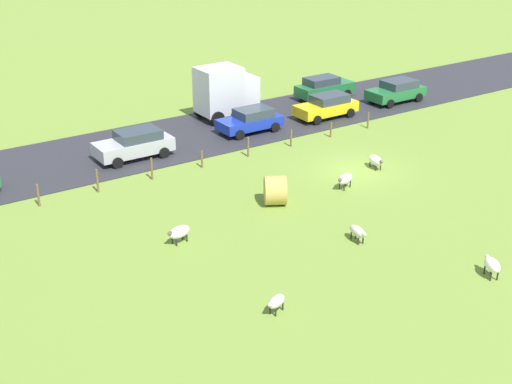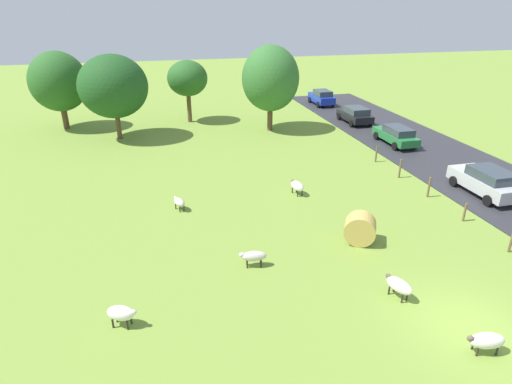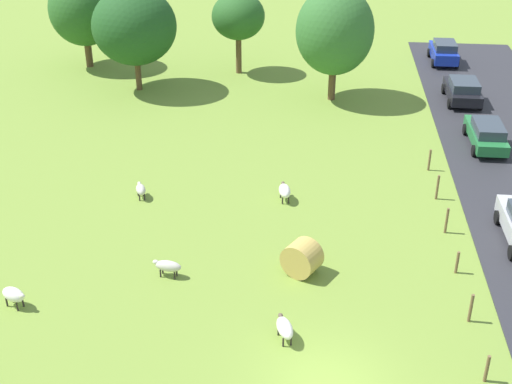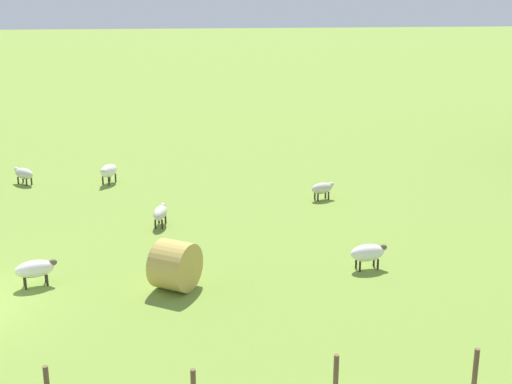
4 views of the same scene
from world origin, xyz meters
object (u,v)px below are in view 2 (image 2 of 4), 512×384
at_px(sheep_6, 486,341).
at_px(tree_3, 58,82).
at_px(car_0, 355,115).
at_px(car_3, 487,181).
at_px(car_5, 322,97).
at_px(hay_bale_0, 360,229).
at_px(sheep_4, 399,285).
at_px(tree_0, 113,87).
at_px(car_7, 396,135).
at_px(sheep_3, 253,256).
at_px(tree_1, 270,79).
at_px(tree_2, 187,79).
at_px(sheep_5, 179,202).
at_px(sheep_0, 297,186).
at_px(sheep_1, 121,313).

height_order(sheep_6, tree_3, tree_3).
distance_m(car_0, car_3, 17.15).
bearing_deg(car_5, car_0, -89.16).
bearing_deg(car_5, hay_bale_0, -108.68).
height_order(sheep_4, sheep_6, sheep_4).
xyz_separation_m(tree_0, car_7, (21.86, -7.34, -3.55)).
distance_m(tree_3, car_0, 27.20).
distance_m(sheep_3, car_5, 32.85).
height_order(tree_0, car_3, tree_0).
xyz_separation_m(tree_0, car_3, (21.80, -17.53, -3.47)).
bearing_deg(tree_0, tree_3, 137.34).
relative_size(sheep_3, sheep_4, 0.96).
relative_size(sheep_4, tree_1, 0.18).
height_order(sheep_3, tree_2, tree_2).
relative_size(sheep_4, car_3, 0.29).
distance_m(tree_2, car_7, 19.52).
distance_m(sheep_3, car_3, 15.84).
relative_size(tree_2, car_3, 1.28).
distance_m(hay_bale_0, tree_3, 30.50).
bearing_deg(tree_0, hay_bale_0, -60.07).
distance_m(sheep_6, tree_1, 27.98).
bearing_deg(sheep_4, car_0, 67.48).
distance_m(car_3, car_7, 10.19).
distance_m(sheep_5, car_7, 19.66).
distance_m(hay_bale_0, tree_2, 25.67).
xyz_separation_m(sheep_0, tree_3, (-15.74, 19.14, 3.70)).
distance_m(sheep_5, tree_3, 21.70).
xyz_separation_m(sheep_1, car_7, (20.88, 16.67, 0.27)).
bearing_deg(car_0, sheep_5, -140.67).
distance_m(tree_0, car_5, 23.14).
xyz_separation_m(sheep_5, sheep_6, (8.92, -13.23, 0.02)).
height_order(tree_1, car_5, tree_1).
bearing_deg(sheep_5, tree_2, 82.17).
bearing_deg(car_0, tree_1, -178.62).
height_order(sheep_4, car_5, car_5).
xyz_separation_m(sheep_5, hay_bale_0, (8.15, -5.68, 0.27)).
relative_size(tree_0, car_0, 1.66).
height_order(tree_2, tree_3, tree_3).
height_order(car_5, car_7, car_5).
xyz_separation_m(sheep_5, tree_3, (-8.66, 19.54, 3.77)).
distance_m(sheep_3, tree_1, 22.30).
distance_m(sheep_5, tree_2, 19.69).
relative_size(sheep_1, car_5, 0.30).
xyz_separation_m(sheep_4, car_7, (10.39, 17.61, 0.29)).
bearing_deg(tree_0, sheep_1, -87.67).
height_order(sheep_0, tree_3, tree_3).
bearing_deg(sheep_3, car_3, 14.40).
xyz_separation_m(sheep_5, tree_0, (-3.77, 15.04, 3.91)).
height_order(sheep_6, tree_0, tree_0).
height_order(tree_1, tree_3, tree_1).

